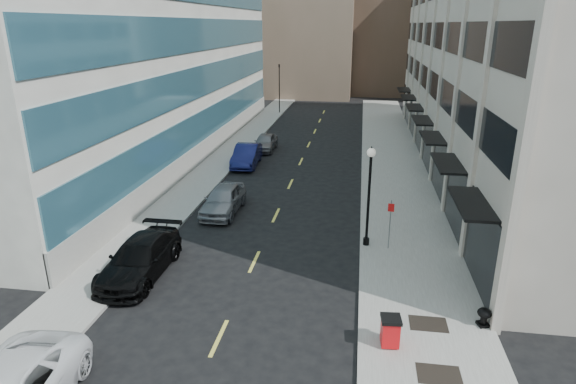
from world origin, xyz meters
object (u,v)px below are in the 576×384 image
(lamppost, at_px, (369,188))
(urn_planter, at_px, (484,315))
(car_silver_sedan, at_px, (223,199))
(car_grey_sedan, at_px, (265,142))
(car_black_pickup, at_px, (140,258))
(traffic_signal, at_px, (279,67))
(trash_bin, at_px, (390,330))
(car_blue_sedan, at_px, (247,155))
(sign_post, at_px, (390,218))

(lamppost, xyz_separation_m, urn_planter, (4.30, -6.41, -2.60))
(car_silver_sedan, bearing_deg, car_grey_sedan, 92.22)
(car_black_pickup, height_order, car_grey_sedan, car_black_pickup)
(traffic_signal, xyz_separation_m, car_grey_sedan, (1.86, -18.74, -4.97))
(traffic_signal, distance_m, urn_planter, 46.80)
(car_grey_sedan, distance_m, lamppost, 21.00)
(car_grey_sedan, relative_size, trash_bin, 3.94)
(lamppost, bearing_deg, car_silver_sedan, 157.13)
(car_silver_sedan, xyz_separation_m, urn_planter, (12.80, -10.00, -0.24))
(car_blue_sedan, relative_size, trash_bin, 4.58)
(car_black_pickup, height_order, car_blue_sedan, car_blue_sedan)
(trash_bin, xyz_separation_m, lamppost, (-0.79, 8.10, 2.44))
(car_grey_sedan, relative_size, lamppost, 0.85)
(car_silver_sedan, relative_size, urn_planter, 6.72)
(traffic_signal, bearing_deg, lamppost, -73.97)
(car_black_pickup, relative_size, sign_post, 2.22)
(car_blue_sedan, distance_m, urn_planter, 24.41)
(car_black_pickup, bearing_deg, car_silver_sedan, 79.17)
(car_grey_sedan, xyz_separation_m, trash_bin, (9.72, -26.95, 0.00))
(car_grey_sedan, distance_m, urn_planter, 28.52)
(car_silver_sedan, bearing_deg, trash_bin, -50.96)
(car_grey_sedan, bearing_deg, car_silver_sedan, -88.16)
(car_silver_sedan, bearing_deg, car_black_pickup, -100.73)
(sign_post, xyz_separation_m, urn_planter, (3.20, -6.14, -1.20))
(traffic_signal, xyz_separation_m, sign_post, (11.90, -37.86, -3.93))
(car_black_pickup, bearing_deg, lamppost, 24.09)
(traffic_signal, xyz_separation_m, car_silver_sedan, (2.30, -34.00, -4.89))
(car_grey_sedan, bearing_deg, trash_bin, -69.97)
(car_black_pickup, bearing_deg, car_blue_sedan, 88.44)
(traffic_signal, bearing_deg, car_grey_sedan, -84.32)
(traffic_signal, height_order, sign_post, traffic_signal)
(car_silver_sedan, relative_size, car_grey_sedan, 1.11)
(sign_post, bearing_deg, urn_planter, -55.43)
(car_black_pickup, xyz_separation_m, trash_bin, (10.89, -3.69, -0.07))
(car_black_pickup, height_order, sign_post, sign_post)
(car_grey_sedan, relative_size, urn_planter, 6.04)
(car_grey_sedan, bearing_deg, car_black_pickup, -92.67)
(car_silver_sedan, height_order, urn_planter, car_silver_sedan)
(traffic_signal, height_order, car_grey_sedan, traffic_signal)
(sign_post, bearing_deg, car_blue_sedan, 134.02)
(car_black_pickup, bearing_deg, sign_post, 20.78)
(traffic_signal, relative_size, car_grey_sedan, 1.59)
(urn_planter, bearing_deg, car_blue_sedan, 124.30)
(traffic_signal, distance_m, car_grey_sedan, 19.48)
(car_black_pickup, relative_size, car_blue_sedan, 1.11)
(car_black_pickup, bearing_deg, car_grey_sedan, 87.62)
(car_blue_sedan, height_order, car_grey_sedan, car_blue_sedan)
(car_grey_sedan, xyz_separation_m, urn_planter, (13.24, -25.26, -0.16))
(car_blue_sedan, relative_size, car_grey_sedan, 1.16)
(traffic_signal, relative_size, car_silver_sedan, 1.43)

